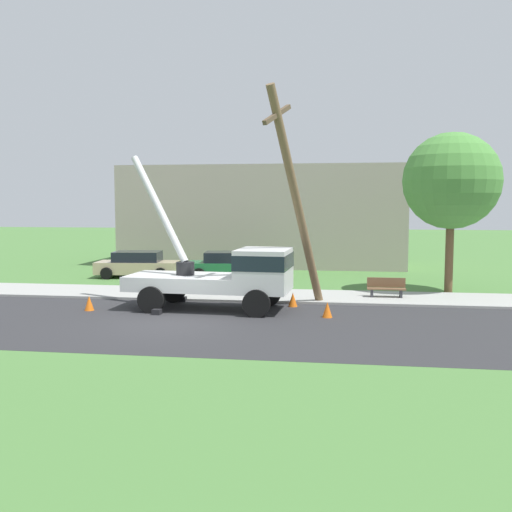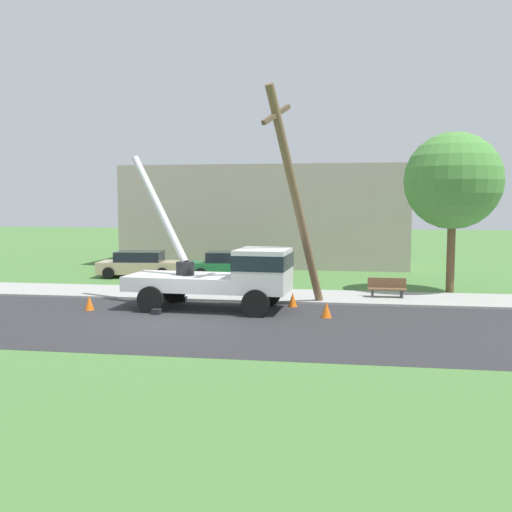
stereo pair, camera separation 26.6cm
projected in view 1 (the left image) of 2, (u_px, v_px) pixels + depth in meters
The scene contains 13 objects.
ground_plane at pixel (234, 278), 31.67m from camera, with size 120.00×120.00×0.00m, color #477538.
road_asphalt at pixel (170, 323), 19.84m from camera, with size 80.00×8.57×0.01m, color #2B2B2D.
sidewalk_strip at pixel (210, 294), 25.73m from camera, with size 80.00×3.39×0.10m, color #9E9E99.
utility_truck at pixel (230, 273), 22.10m from camera, with size 6.75×3.21×5.98m.
leaning_utility_pole at pixel (296, 199), 21.91m from camera, with size 2.09×4.06×8.27m.
traffic_cone_ahead at pixel (327, 310), 20.72m from camera, with size 0.36×0.36×0.56m, color orange.
traffic_cone_behind at pixel (89, 303), 22.06m from camera, with size 0.36×0.36×0.56m, color orange.
traffic_cone_curbside at pixel (293, 300), 22.89m from camera, with size 0.36×0.36×0.56m, color orange.
parked_sedan_tan at pixel (138, 264), 31.83m from camera, with size 4.56×2.30×1.42m.
parked_sedan_green at pixel (228, 265), 31.52m from camera, with size 4.55×2.28×1.42m.
park_bench at pixel (386, 288), 24.65m from camera, with size 1.60×0.45×0.90m.
roadside_tree_near at pixel (452, 181), 25.94m from camera, with size 4.30×4.30×7.19m.
lowrise_building_backdrop at pixel (263, 216), 38.29m from camera, with size 18.00×6.00×6.40m, color #A5998C.
Camera 1 is at (5.74, -18.92, 4.07)m, focal length 40.96 mm.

